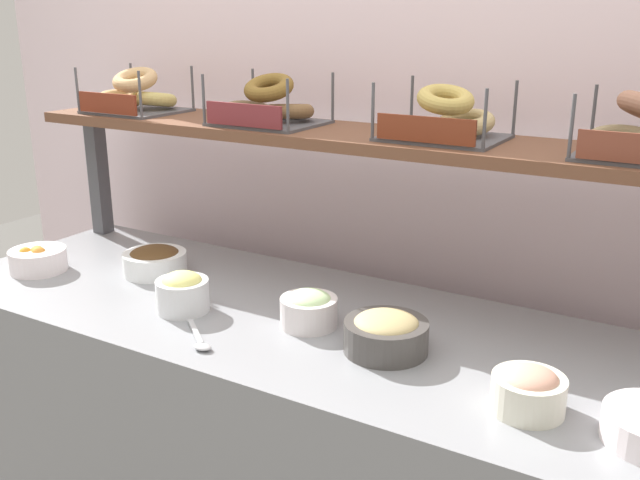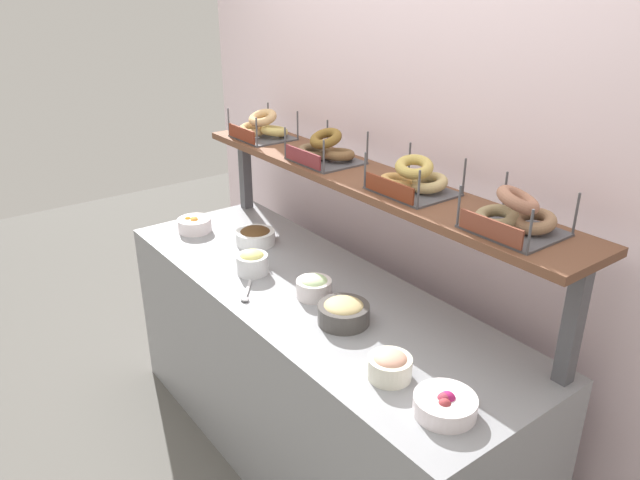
# 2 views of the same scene
# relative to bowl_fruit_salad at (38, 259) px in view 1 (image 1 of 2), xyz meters

# --- Properties ---
(back_wall) EXTENTS (3.25, 0.06, 2.40)m
(back_wall) POSITION_rel_bowl_fruit_salad_xyz_m (0.83, 0.66, 0.31)
(back_wall) COLOR white
(back_wall) RESTS_ON ground_plane
(deli_counter) EXTENTS (2.05, 0.70, 0.85)m
(deli_counter) POSITION_rel_bowl_fruit_salad_xyz_m (0.83, 0.11, -0.46)
(deli_counter) COLOR gray
(deli_counter) RESTS_ON ground_plane
(shelf_riser_left) EXTENTS (0.05, 0.05, 0.40)m
(shelf_riser_left) POSITION_rel_bowl_fruit_salad_xyz_m (-0.14, 0.38, 0.16)
(shelf_riser_left) COLOR #4C4C51
(shelf_riser_left) RESTS_ON deli_counter
(upper_shelf) EXTENTS (2.01, 0.32, 0.03)m
(upper_shelf) POSITION_rel_bowl_fruit_salad_xyz_m (0.83, 0.38, 0.38)
(upper_shelf) COLOR brown
(upper_shelf) RESTS_ON shelf_riser_left
(bowl_fruit_salad) EXTENTS (0.16, 0.16, 0.08)m
(bowl_fruit_salad) POSITION_rel_bowl_fruit_salad_xyz_m (0.00, 0.00, 0.00)
(bowl_fruit_salad) COLOR white
(bowl_fruit_salad) RESTS_ON deli_counter
(bowl_egg_salad) EXTENTS (0.13, 0.13, 0.10)m
(bowl_egg_salad) POSITION_rel_bowl_fruit_salad_xyz_m (0.57, -0.01, 0.02)
(bowl_egg_salad) COLOR white
(bowl_egg_salad) RESTS_ON deli_counter
(bowl_hummus) EXTENTS (0.19, 0.19, 0.09)m
(bowl_hummus) POSITION_rel_bowl_fruit_salad_xyz_m (1.11, 0.05, 0.01)
(bowl_hummus) COLOR #484441
(bowl_hummus) RESTS_ON deli_counter
(bowl_scallion_spread) EXTENTS (0.14, 0.14, 0.09)m
(bowl_scallion_spread) POSITION_rel_bowl_fruit_salad_xyz_m (0.89, 0.08, 0.01)
(bowl_scallion_spread) COLOR white
(bowl_scallion_spread) RESTS_ON deli_counter
(bowl_chocolate_spread) EXTENTS (0.18, 0.18, 0.08)m
(bowl_chocolate_spread) POSITION_rel_bowl_fruit_salad_xyz_m (0.31, 0.16, 0.00)
(bowl_chocolate_spread) COLOR white
(bowl_chocolate_spread) RESTS_ON deli_counter
(bowl_lox_spread) EXTENTS (0.14, 0.14, 0.09)m
(bowl_lox_spread) POSITION_rel_bowl_fruit_salad_xyz_m (1.45, -0.04, 0.01)
(bowl_lox_spread) COLOR silver
(bowl_lox_spread) RESTS_ON deli_counter
(serving_spoon_near_plate) EXTENTS (0.15, 0.12, 0.01)m
(serving_spoon_near_plate) POSITION_rel_bowl_fruit_salad_xyz_m (0.72, -0.13, -0.03)
(serving_spoon_near_plate) COLOR #B7B7BC
(serving_spoon_near_plate) RESTS_ON deli_counter
(bagel_basket_plain) EXTENTS (0.28, 0.25, 0.14)m
(bagel_basket_plain) POSITION_rel_bowl_fruit_salad_xyz_m (0.08, 0.36, 0.44)
(bagel_basket_plain) COLOR #4C4C51
(bagel_basket_plain) RESTS_ON upper_shelf
(bagel_basket_cinnamon_raisin) EXTENTS (0.28, 0.26, 0.14)m
(bagel_basket_cinnamon_raisin) POSITION_rel_bowl_fruit_salad_xyz_m (0.58, 0.36, 0.44)
(bagel_basket_cinnamon_raisin) COLOR #4C4C51
(bagel_basket_cinnamon_raisin) RESTS_ON upper_shelf
(bagel_basket_sesame) EXTENTS (0.29, 0.25, 0.14)m
(bagel_basket_sesame) POSITION_rel_bowl_fruit_salad_xyz_m (1.09, 0.38, 0.44)
(bagel_basket_sesame) COLOR #4C4C51
(bagel_basket_sesame) RESTS_ON upper_shelf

